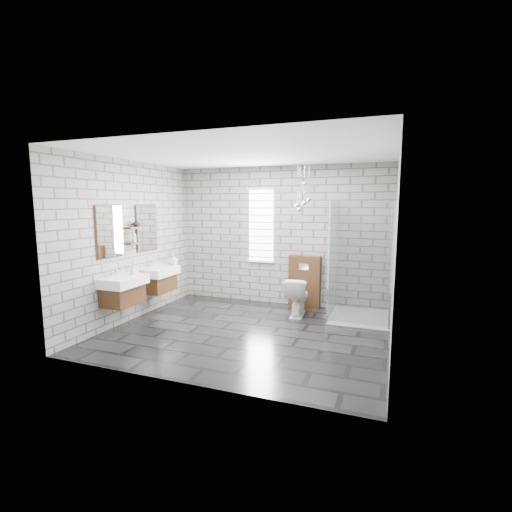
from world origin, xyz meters
The scene contains 20 objects.
floor centered at (0.00, 0.00, -0.01)m, with size 4.20×3.60×0.02m, color black.
ceiling centered at (0.00, 0.00, 2.71)m, with size 4.20×3.60×0.02m, color white.
wall_back centered at (0.00, 1.81, 1.35)m, with size 4.20×0.02×2.70m, color gray.
wall_front centered at (0.00, -1.81, 1.35)m, with size 4.20×0.02×2.70m, color gray.
wall_left centered at (-2.11, 0.00, 1.35)m, with size 0.02×3.60×2.70m, color gray.
wall_right centered at (2.11, 0.00, 1.35)m, with size 0.02×3.60×2.70m, color gray.
vanity_left centered at (-1.91, -0.55, 0.76)m, with size 0.47×0.70×1.57m.
vanity_right centered at (-1.91, 0.39, 0.76)m, with size 0.47×0.70×1.57m.
shelf_lower centered at (-2.03, -0.05, 1.32)m, with size 0.14×0.30×0.03m, color #452915.
shelf_upper centered at (-2.03, -0.05, 1.58)m, with size 0.14×0.30×0.03m, color #452915.
window centered at (-0.40, 1.78, 1.55)m, with size 0.56×0.05×1.48m.
cistern_panel centered at (0.52, 1.70, 0.50)m, with size 0.60×0.20×1.00m, color #452915.
flush_plate centered at (0.52, 1.60, 0.80)m, with size 0.18×0.01×0.12m, color silver.
shower_enclosure centered at (1.50, 1.18, 0.50)m, with size 1.00×1.00×2.03m.
pendant_cluster centered at (0.53, 1.38, 2.05)m, with size 0.26×0.22×0.87m.
toilet centered at (0.52, 1.14, 0.34)m, with size 0.38×0.67×0.68m, color white.
soap_bottle_a centered at (-1.82, -0.33, 0.95)m, with size 0.09×0.09×0.21m, color #B2B2B2.
soap_bottle_b centered at (-1.75, 0.72, 0.95)m, with size 0.15×0.15×0.19m, color #B2B2B2.
soap_bottle_c centered at (-2.02, -0.05, 1.43)m, with size 0.08×0.08×0.20m, color #B2B2B2.
vase centered at (-2.02, 0.02, 1.66)m, with size 0.12×0.12×0.13m, color #B2B2B2.
Camera 1 is at (2.07, -5.16, 1.97)m, focal length 26.00 mm.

